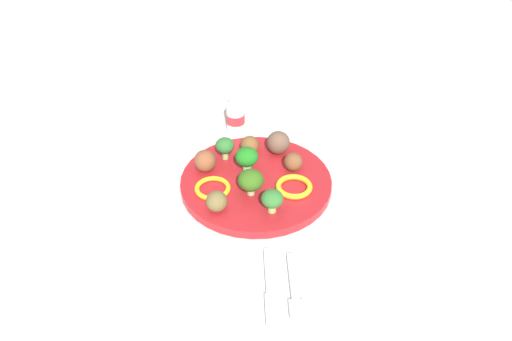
# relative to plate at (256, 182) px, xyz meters

# --- Properties ---
(ground_plane) EXTENTS (4.00, 4.00, 0.00)m
(ground_plane) POSITION_rel_plate_xyz_m (0.00, 0.00, -0.01)
(ground_plane) COLOR silver
(plate) EXTENTS (0.28, 0.28, 0.02)m
(plate) POSITION_rel_plate_xyz_m (0.00, 0.00, 0.00)
(plate) COLOR red
(plate) RESTS_ON ground_plane
(broccoli_floret_mid_right) EXTENTS (0.04, 0.04, 0.05)m
(broccoli_floret_mid_right) POSITION_rel_plate_xyz_m (-0.02, -0.01, 0.04)
(broccoli_floret_mid_right) COLOR #8CCD84
(broccoli_floret_mid_right) RESTS_ON plate
(broccoli_floret_far_rim) EXTENTS (0.04, 0.04, 0.04)m
(broccoli_floret_far_rim) POSITION_rel_plate_xyz_m (-0.07, -0.05, 0.04)
(broccoli_floret_far_rim) COLOR #9CCA71
(broccoli_floret_far_rim) RESTS_ON plate
(broccoli_floret_center) EXTENTS (0.05, 0.05, 0.05)m
(broccoli_floret_center) POSITION_rel_plate_xyz_m (0.04, -0.02, 0.04)
(broccoli_floret_center) COLOR #A8C582
(broccoli_floret_center) RESTS_ON plate
(broccoli_floret_front_left) EXTENTS (0.04, 0.04, 0.04)m
(broccoli_floret_front_left) POSITION_rel_plate_xyz_m (0.09, 0.01, 0.03)
(broccoli_floret_front_left) COLOR #9CCD6A
(broccoli_floret_front_left) RESTS_ON plate
(meatball_back_left) EXTENTS (0.05, 0.05, 0.05)m
(meatball_back_left) POSITION_rel_plate_xyz_m (-0.08, 0.06, 0.03)
(meatball_back_left) COLOR brown
(meatball_back_left) RESTS_ON plate
(meatball_back_right) EXTENTS (0.04, 0.04, 0.04)m
(meatball_back_right) POSITION_rel_plate_xyz_m (-0.02, 0.07, 0.03)
(meatball_back_right) COLOR brown
(meatball_back_right) RESTS_ON plate
(meatball_mid_left) EXTENTS (0.04, 0.04, 0.04)m
(meatball_mid_left) POSITION_rel_plate_xyz_m (0.07, -0.08, 0.03)
(meatball_mid_left) COLOR brown
(meatball_mid_left) RESTS_ON plate
(meatball_center) EXTENTS (0.04, 0.04, 0.04)m
(meatball_center) POSITION_rel_plate_xyz_m (-0.04, -0.09, 0.03)
(meatball_center) COLOR brown
(meatball_center) RESTS_ON plate
(meatball_front_left) EXTENTS (0.04, 0.04, 0.04)m
(meatball_front_left) POSITION_rel_plate_xyz_m (-0.08, 0.00, 0.03)
(meatball_front_left) COLOR brown
(meatball_front_left) RESTS_ON plate
(pepper_ring_back_left) EXTENTS (0.09, 0.09, 0.01)m
(pepper_ring_back_left) POSITION_rel_plate_xyz_m (0.04, 0.06, 0.01)
(pepper_ring_back_left) COLOR yellow
(pepper_ring_back_left) RESTS_ON plate
(pepper_ring_near_rim) EXTENTS (0.08, 0.08, 0.01)m
(pepper_ring_near_rim) POSITION_rel_plate_xyz_m (0.02, -0.08, 0.01)
(pepper_ring_near_rim) COLOR yellow
(pepper_ring_near_rim) RESTS_ON plate
(napkin) EXTENTS (0.18, 0.14, 0.01)m
(napkin) POSITION_rel_plate_xyz_m (0.24, 0.00, -0.01)
(napkin) COLOR white
(napkin) RESTS_ON ground_plane
(fork) EXTENTS (0.12, 0.03, 0.01)m
(fork) POSITION_rel_plate_xyz_m (0.25, 0.02, -0.00)
(fork) COLOR silver
(fork) RESTS_ON napkin
(knife) EXTENTS (0.15, 0.03, 0.01)m
(knife) POSITION_rel_plate_xyz_m (0.25, -0.02, -0.00)
(knife) COLOR silver
(knife) RESTS_ON napkin
(yogurt_bottle) EXTENTS (0.04, 0.04, 0.08)m
(yogurt_bottle) POSITION_rel_plate_xyz_m (-0.19, -0.01, 0.03)
(yogurt_bottle) COLOR white
(yogurt_bottle) RESTS_ON ground_plane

